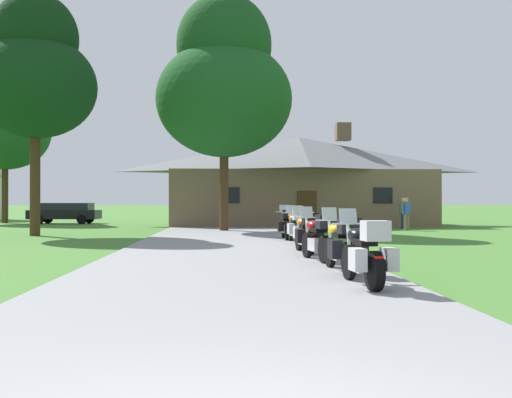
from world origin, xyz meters
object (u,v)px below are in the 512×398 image
Objects in this scene: motorcycle_red_third_in_row at (318,238)px; tree_left_near at (35,72)px; motorcycle_green_fifth_in_row at (303,230)px; bystander_blue_shirt_beside_signpost at (406,212)px; tree_left_far at (5,121)px; motorcycle_orange_sixth_in_row at (296,227)px; bystander_olive_shirt_near_lodge at (404,211)px; parked_black_suv_far_left at (65,212)px; motorcycle_black_nearest_to_camera at (365,254)px; motorcycle_orange_fourth_in_row at (306,233)px; motorcycle_yellow_second_in_row at (342,245)px; tree_by_lodge_front at (224,83)px; motorcycle_blue_farthest_in_row at (286,225)px.

tree_left_near is (-10.50, 12.47, 6.49)m from motorcycle_red_third_in_row.
motorcycle_green_fifth_in_row is 0.20× the size of tree_left_near.
bystander_blue_shirt_beside_signpost is 0.15× the size of tree_left_far.
motorcycle_orange_sixth_in_row is 29.24m from tree_left_far.
motorcycle_red_third_in_row is 6.61m from motorcycle_orange_sixth_in_row.
bystander_olive_shirt_near_lodge is 0.36× the size of parked_black_suv_far_left.
motorcycle_orange_fourth_in_row is (-0.11, 6.68, 0.00)m from motorcycle_black_nearest_to_camera.
bystander_olive_shirt_near_lodge is 22.41m from parked_black_suv_far_left.
motorcycle_red_third_in_row is 17.54m from tree_left_near.
parked_black_suv_far_left reaches higher than motorcycle_red_third_in_row.
motorcycle_orange_fourth_in_row is 28.37m from parked_black_suv_far_left.
bystander_olive_shirt_near_lodge is (7.36, 20.78, 0.34)m from motorcycle_yellow_second_in_row.
tree_left_far is (-15.29, 12.99, -0.28)m from tree_by_lodge_front.
motorcycle_orange_fourth_in_row is (-0.13, 4.55, 0.00)m from motorcycle_yellow_second_in_row.
motorcycle_blue_farthest_in_row is at bearing -20.32° from tree_left_near.
motorcycle_yellow_second_in_row is 19.39m from tree_left_near.
tree_by_lodge_front is (-2.30, 15.87, 6.76)m from motorcycle_red_third_in_row.
motorcycle_yellow_second_in_row is 0.18× the size of tree_by_lodge_front.
motorcycle_orange_sixth_in_row is at bearing 84.79° from motorcycle_yellow_second_in_row.
parked_black_suv_far_left reaches higher than motorcycle_blue_farthest_in_row.
bystander_olive_shirt_near_lodge reaches higher than motorcycle_orange_fourth_in_row.
motorcycle_blue_farthest_in_row is 0.18× the size of tree_by_lodge_front.
parked_black_suv_far_left reaches higher than motorcycle_green_fifth_in_row.
bystander_olive_shirt_near_lodge and bystander_blue_shirt_beside_signpost have the same top height.
bystander_blue_shirt_beside_signpost is (-0.45, -1.96, 0.00)m from bystander_olive_shirt_near_lodge.
motorcycle_red_third_in_row is 17.40m from tree_by_lodge_front.
motorcycle_black_nearest_to_camera is 2.14m from motorcycle_yellow_second_in_row.
tree_by_lodge_front reaches higher than motorcycle_blue_farthest_in_row.
motorcycle_blue_farthest_in_row is 1.24× the size of bystander_olive_shirt_near_lodge.
motorcycle_black_nearest_to_camera is 1.00× the size of motorcycle_blue_farthest_in_row.
motorcycle_orange_sixth_in_row is 0.19× the size of tree_left_far.
motorcycle_orange_sixth_in_row is 11.75m from tree_by_lodge_front.
tree_left_near is (-10.50, 10.30, 6.50)m from motorcycle_orange_fourth_in_row.
tree_left_far is at bearing 123.26° from motorcycle_orange_sixth_in_row.
tree_left_far reaches higher than motorcycle_red_third_in_row.
bystander_olive_shirt_near_lodge reaches higher than motorcycle_green_fifth_in_row.
parked_black_suv_far_left is at bearing 112.56° from motorcycle_orange_fourth_in_row.
bystander_blue_shirt_beside_signpost is at bearing -26.77° from tree_left_far.
motorcycle_red_third_in_row is 19.86m from bystander_olive_shirt_near_lodge.
motorcycle_orange_fourth_in_row is 1.00× the size of motorcycle_orange_sixth_in_row.
motorcycle_black_nearest_to_camera is 0.19× the size of tree_left_far.
parked_black_suv_far_left is (-13.13, 18.81, 0.17)m from motorcycle_blue_farthest_in_row.
motorcycle_yellow_second_in_row is at bearing -93.17° from motorcycle_orange_fourth_in_row.
bystander_olive_shirt_near_lodge is at bearing -22.65° from tree_left_far.
motorcycle_orange_sixth_in_row is 1.24× the size of bystander_blue_shirt_beside_signpost.
parked_black_suv_far_left is at bearing 117.17° from motorcycle_orange_sixth_in_row.
bystander_blue_shirt_beside_signpost is (6.82, 9.83, 0.34)m from motorcycle_orange_sixth_in_row.
motorcycle_red_third_in_row is 4.24m from motorcycle_green_fifth_in_row.
motorcycle_green_fifth_in_row is 1.00× the size of motorcycle_orange_sixth_in_row.
bystander_blue_shirt_beside_signpost is at bearing 65.20° from motorcycle_yellow_second_in_row.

